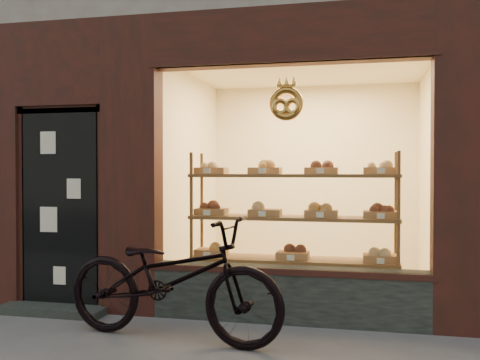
# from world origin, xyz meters

# --- Properties ---
(display_shelf) EXTENTS (2.20, 0.45, 1.70)m
(display_shelf) POSITION_xyz_m (0.45, 2.55, 0.87)
(display_shelf) COLOR brown
(display_shelf) RESTS_ON ground
(bicycle) EXTENTS (2.18, 1.03, 1.10)m
(bicycle) POSITION_xyz_m (-0.48, 1.35, 0.55)
(bicycle) COLOR black
(bicycle) RESTS_ON ground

